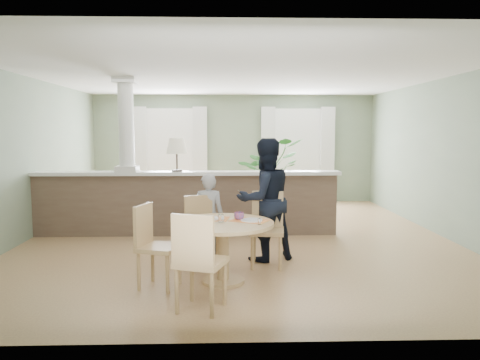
{
  "coord_description": "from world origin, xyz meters",
  "views": [
    {
      "loc": [
        -0.22,
        -7.83,
        1.8
      ],
      "look_at": [
        -0.01,
        -1.0,
        1.08
      ],
      "focal_mm": 35.0,
      "sensor_mm": 36.0,
      "label": 1
    }
  ],
  "objects_px": {
    "houseplant": "(268,174)",
    "dining_table": "(224,234)",
    "chair_side": "(153,242)",
    "man_person": "(265,200)",
    "child_person": "(208,216)",
    "sofa": "(210,199)",
    "chair_far_man": "(267,225)",
    "chair_near": "(198,258)",
    "chair_far_boy": "(201,226)"
  },
  "relations": [
    {
      "from": "houseplant",
      "to": "dining_table",
      "type": "height_order",
      "value": "houseplant"
    },
    {
      "from": "houseplant",
      "to": "chair_side",
      "type": "relative_size",
      "value": 1.71
    },
    {
      "from": "man_person",
      "to": "dining_table",
      "type": "bearing_deg",
      "value": 35.5
    },
    {
      "from": "child_person",
      "to": "chair_side",
      "type": "bearing_deg",
      "value": 65.47
    },
    {
      "from": "sofa",
      "to": "child_person",
      "type": "xyz_separation_m",
      "value": [
        0.07,
        -2.98,
        0.19
      ]
    },
    {
      "from": "chair_side",
      "to": "child_person",
      "type": "height_order",
      "value": "child_person"
    },
    {
      "from": "sofa",
      "to": "chair_far_man",
      "type": "bearing_deg",
      "value": -93.85
    },
    {
      "from": "dining_table",
      "to": "chair_near",
      "type": "distance_m",
      "value": 0.97
    },
    {
      "from": "sofa",
      "to": "chair_far_man",
      "type": "xyz_separation_m",
      "value": [
        0.87,
        -3.34,
        0.13
      ]
    },
    {
      "from": "chair_near",
      "to": "man_person",
      "type": "distance_m",
      "value": 2.09
    },
    {
      "from": "dining_table",
      "to": "chair_side",
      "type": "relative_size",
      "value": 1.26
    },
    {
      "from": "sofa",
      "to": "chair_near",
      "type": "height_order",
      "value": "chair_near"
    },
    {
      "from": "dining_table",
      "to": "chair_side",
      "type": "distance_m",
      "value": 0.83
    },
    {
      "from": "dining_table",
      "to": "man_person",
      "type": "distance_m",
      "value": 1.15
    },
    {
      "from": "child_person",
      "to": "man_person",
      "type": "bearing_deg",
      "value": 174.41
    },
    {
      "from": "chair_near",
      "to": "chair_side",
      "type": "distance_m",
      "value": 0.97
    },
    {
      "from": "chair_far_man",
      "to": "chair_near",
      "type": "bearing_deg",
      "value": -109.5
    },
    {
      "from": "dining_table",
      "to": "chair_near",
      "type": "height_order",
      "value": "chair_near"
    },
    {
      "from": "chair_far_boy",
      "to": "chair_far_man",
      "type": "height_order",
      "value": "chair_far_man"
    },
    {
      "from": "dining_table",
      "to": "chair_far_man",
      "type": "distance_m",
      "value": 0.92
    },
    {
      "from": "sofa",
      "to": "chair_side",
      "type": "relative_size",
      "value": 2.97
    },
    {
      "from": "man_person",
      "to": "chair_near",
      "type": "bearing_deg",
      "value": 42.77
    },
    {
      "from": "sofa",
      "to": "chair_far_boy",
      "type": "distance_m",
      "value": 3.21
    },
    {
      "from": "chair_far_man",
      "to": "man_person",
      "type": "bearing_deg",
      "value": 99.87
    },
    {
      "from": "chair_near",
      "to": "sofa",
      "type": "bearing_deg",
      "value": -70.01
    },
    {
      "from": "chair_near",
      "to": "child_person",
      "type": "distance_m",
      "value": 2.0
    },
    {
      "from": "houseplant",
      "to": "dining_table",
      "type": "bearing_deg",
      "value": -101.01
    },
    {
      "from": "houseplant",
      "to": "chair_far_boy",
      "type": "bearing_deg",
      "value": -107.14
    },
    {
      "from": "sofa",
      "to": "chair_far_man",
      "type": "distance_m",
      "value": 3.46
    },
    {
      "from": "chair_far_man",
      "to": "chair_near",
      "type": "xyz_separation_m",
      "value": [
        -0.83,
        -1.64,
        0.01
      ]
    },
    {
      "from": "dining_table",
      "to": "child_person",
      "type": "bearing_deg",
      "value": 101.55
    },
    {
      "from": "child_person",
      "to": "man_person",
      "type": "xyz_separation_m",
      "value": [
        0.79,
        -0.1,
        0.24
      ]
    },
    {
      "from": "houseplant",
      "to": "child_person",
      "type": "distance_m",
      "value": 4.2
    },
    {
      "from": "houseplant",
      "to": "child_person",
      "type": "relative_size",
      "value": 1.35
    },
    {
      "from": "dining_table",
      "to": "chair_far_boy",
      "type": "bearing_deg",
      "value": 110.63
    },
    {
      "from": "sofa",
      "to": "man_person",
      "type": "bearing_deg",
      "value": -92.88
    },
    {
      "from": "dining_table",
      "to": "chair_side",
      "type": "height_order",
      "value": "chair_side"
    },
    {
      "from": "houseplant",
      "to": "chair_near",
      "type": "xyz_separation_m",
      "value": [
        -1.24,
        -6.02,
        -0.26
      ]
    },
    {
      "from": "chair_far_boy",
      "to": "child_person",
      "type": "relative_size",
      "value": 0.76
    },
    {
      "from": "sofa",
      "to": "houseplant",
      "type": "distance_m",
      "value": 1.69
    },
    {
      "from": "sofa",
      "to": "dining_table",
      "type": "height_order",
      "value": "sofa"
    },
    {
      "from": "sofa",
      "to": "dining_table",
      "type": "xyz_separation_m",
      "value": [
        0.29,
        -4.05,
        0.17
      ]
    },
    {
      "from": "chair_far_boy",
      "to": "chair_near",
      "type": "relative_size",
      "value": 0.91
    },
    {
      "from": "chair_far_boy",
      "to": "child_person",
      "type": "height_order",
      "value": "child_person"
    },
    {
      "from": "sofa",
      "to": "chair_far_boy",
      "type": "bearing_deg",
      "value": -108.99
    },
    {
      "from": "houseplant",
      "to": "man_person",
      "type": "bearing_deg",
      "value": -95.78
    },
    {
      "from": "chair_far_boy",
      "to": "chair_near",
      "type": "bearing_deg",
      "value": -105.33
    },
    {
      "from": "child_person",
      "to": "chair_far_boy",
      "type": "bearing_deg",
      "value": 67.16
    },
    {
      "from": "houseplant",
      "to": "chair_far_man",
      "type": "xyz_separation_m",
      "value": [
        -0.41,
        -4.38,
        -0.28
      ]
    },
    {
      "from": "chair_far_man",
      "to": "chair_side",
      "type": "bearing_deg",
      "value": -141.39
    }
  ]
}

